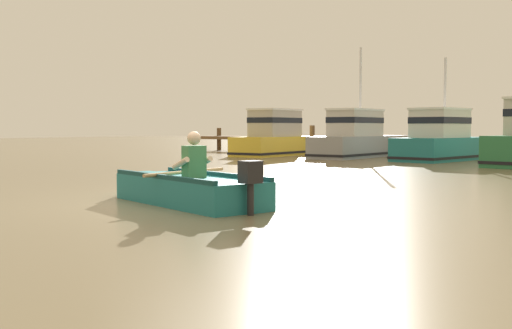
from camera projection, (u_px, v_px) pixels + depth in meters
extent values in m
plane|color=#7A6B4C|center=(197.00, 202.00, 10.47)|extent=(120.00, 120.00, 0.00)
cube|color=brown|center=(319.00, 139.00, 30.09)|extent=(14.13, 1.50, 0.16)
cylinder|color=brown|center=(219.00, 139.00, 34.42)|extent=(0.24, 0.24, 1.23)
cylinder|color=brown|center=(312.00, 140.00, 29.51)|extent=(0.24, 0.24, 1.36)
cylinder|color=brown|center=(453.00, 144.00, 25.77)|extent=(0.24, 0.24, 1.17)
cube|color=#1E727A|center=(189.00, 191.00, 10.15)|extent=(3.29, 2.00, 0.44)
cube|color=#1E727A|center=(140.00, 183.00, 11.51)|extent=(0.57, 0.70, 0.42)
cube|color=#103F43|center=(162.00, 177.00, 9.82)|extent=(2.92, 1.01, 0.08)
cube|color=#103F43|center=(215.00, 174.00, 10.44)|extent=(2.92, 1.01, 0.08)
cube|color=teal|center=(193.00, 180.00, 10.06)|extent=(0.58, 1.05, 0.06)
cylinder|color=black|center=(250.00, 197.00, 8.84)|extent=(0.13, 0.13, 0.54)
cube|color=black|center=(250.00, 172.00, 8.82)|extent=(0.31, 0.34, 0.32)
cube|color=#3F7F4C|center=(194.00, 162.00, 10.00)|extent=(0.31, 0.39, 0.52)
sphere|color=beige|center=(194.00, 138.00, 9.98)|extent=(0.22, 0.22, 0.22)
cylinder|color=beige|center=(181.00, 163.00, 9.91)|extent=(0.43, 0.22, 0.23)
cylinder|color=beige|center=(204.00, 162.00, 10.17)|extent=(0.43, 0.22, 0.23)
cylinder|color=tan|center=(186.00, 172.00, 10.50)|extent=(0.06, 2.00, 0.06)
cube|color=gold|center=(281.00, 146.00, 28.51)|extent=(1.71, 5.97, 0.85)
cube|color=black|center=(281.00, 152.00, 28.52)|extent=(1.75, 6.01, 0.10)
cube|color=#B2ADA3|center=(275.00, 124.00, 28.00)|extent=(1.33, 2.51, 1.17)
cube|color=black|center=(275.00, 120.00, 27.99)|extent=(1.36, 2.54, 0.24)
cube|color=white|center=(275.00, 110.00, 27.97)|extent=(1.39, 2.63, 0.08)
cube|color=gray|center=(362.00, 146.00, 26.75)|extent=(1.93, 6.45, 0.90)
cube|color=black|center=(362.00, 153.00, 26.77)|extent=(1.97, 6.49, 0.10)
cube|color=beige|center=(356.00, 123.00, 26.23)|extent=(1.41, 2.73, 1.07)
cube|color=black|center=(356.00, 120.00, 26.22)|extent=(1.44, 2.76, 0.24)
cube|color=white|center=(356.00, 110.00, 26.20)|extent=(1.48, 2.87, 0.08)
cylinder|color=silver|center=(360.00, 92.00, 26.48)|extent=(0.10, 0.10, 3.76)
cube|color=#1E727A|center=(446.00, 149.00, 24.04)|extent=(2.67, 5.56, 0.87)
cube|color=black|center=(445.00, 156.00, 24.06)|extent=(2.72, 5.61, 0.10)
cube|color=silver|center=(440.00, 124.00, 23.64)|extent=(1.77, 2.44, 1.04)
cube|color=black|center=(440.00, 120.00, 23.63)|extent=(1.80, 2.48, 0.24)
cube|color=white|center=(440.00, 109.00, 23.60)|extent=(1.86, 2.57, 0.08)
cylinder|color=silver|center=(445.00, 98.00, 23.83)|extent=(0.10, 0.10, 3.05)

